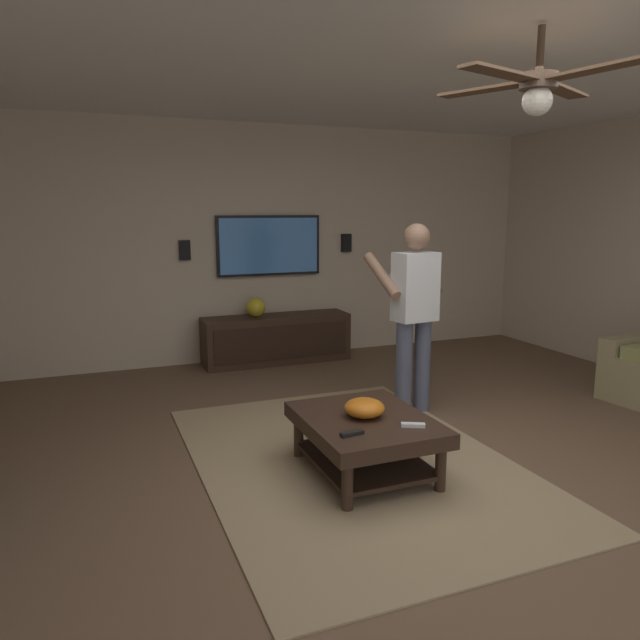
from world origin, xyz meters
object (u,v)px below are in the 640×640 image
at_px(bowl, 364,408).
at_px(remote_black, 352,433).
at_px(coffee_table, 365,432).
at_px(vase_round, 256,307).
at_px(ceiling_fan, 537,87).
at_px(wall_speaker_right, 185,250).
at_px(media_console, 277,339).
at_px(person_standing, 413,307).
at_px(tv, 269,246).
at_px(remote_white, 413,425).
at_px(wall_speaker_left, 346,243).

height_order(bowl, remote_black, bowl).
bearing_deg(remote_black, coffee_table, -135.49).
distance_m(vase_round, ceiling_fan, 4.19).
distance_m(wall_speaker_right, ceiling_fan, 4.35).
bearing_deg(vase_round, bowl, 177.52).
xyz_separation_m(media_console, person_standing, (-2.11, -0.56, 0.66)).
xyz_separation_m(remote_black, vase_round, (3.36, -0.35, 0.25)).
relative_size(media_console, bowl, 6.33).
height_order(tv, ceiling_fan, ceiling_fan).
xyz_separation_m(coffee_table, wall_speaker_right, (3.33, 0.61, 1.02)).
xyz_separation_m(person_standing, remote_black, (-1.23, 1.14, -0.52)).
relative_size(person_standing, remote_white, 10.93).
bearing_deg(media_console, remote_white, -2.90).
bearing_deg(vase_round, media_console, -94.28).
bearing_deg(coffee_table, tv, -6.30).
distance_m(remote_black, vase_round, 3.39).
relative_size(wall_speaker_right, ceiling_fan, 0.19).
bearing_deg(coffee_table, person_standing, -43.68).
height_order(tv, remote_white, tv).
bearing_deg(remote_black, bowl, -134.28).
xyz_separation_m(remote_black, ceiling_fan, (-0.42, -0.87, 1.98)).
relative_size(tv, person_standing, 0.76).
bearing_deg(vase_round, remote_white, -178.87).
relative_size(remote_black, wall_speaker_left, 0.68).
distance_m(remote_black, wall_speaker_right, 3.73).
xyz_separation_m(coffee_table, remote_white, (-0.28, -0.20, 0.12)).
relative_size(coffee_table, vase_round, 4.55).
xyz_separation_m(wall_speaker_left, ceiling_fan, (-4.02, 0.71, 1.04)).
bearing_deg(tv, remote_black, -9.31).
distance_m(tv, person_standing, 2.45).
distance_m(person_standing, remote_black, 1.76).
relative_size(remote_black, wall_speaker_right, 0.68).
height_order(media_console, wall_speaker_right, wall_speaker_right).
relative_size(remote_black, ceiling_fan, 0.13).
xyz_separation_m(coffee_table, remote_black, (-0.27, 0.22, 0.12)).
bearing_deg(media_console, vase_round, -94.28).
bearing_deg(remote_white, media_console, -65.99).
distance_m(coffee_table, remote_white, 0.36).
bearing_deg(wall_speaker_right, ceiling_fan, -162.63).
relative_size(tv, wall_speaker_left, 5.64).
bearing_deg(wall_speaker_right, coffee_table, -169.69).
bearing_deg(wall_speaker_left, remote_white, 162.15).
bearing_deg(vase_round, tv, -46.72).
height_order(person_standing, ceiling_fan, ceiling_fan).
relative_size(bowl, remote_white, 1.79).
bearing_deg(tv, coffee_table, -6.30).
height_order(media_console, tv, tv).
height_order(media_console, remote_black, media_console).
xyz_separation_m(bowl, wall_speaker_left, (3.33, -1.36, 0.89)).
height_order(tv, wall_speaker_right, tv).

